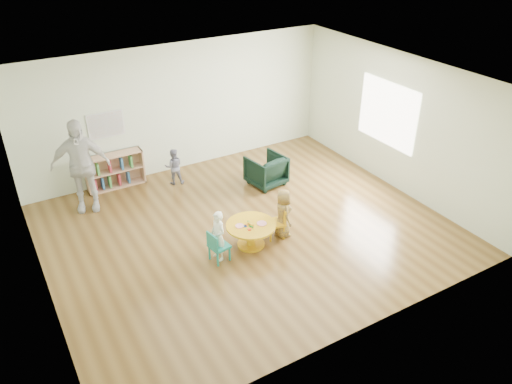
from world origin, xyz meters
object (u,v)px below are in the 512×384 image
activity_table (251,231)px  armchair (266,170)px  kid_chair_left (217,246)px  kid_chair_right (278,221)px  toddler (174,167)px  child_left (218,236)px  bookshelf (114,171)px  adult_caretaker (81,166)px  child_right (283,213)px

activity_table → armchair: size_ratio=1.19×
kid_chair_left → kid_chair_right: kid_chair_right is taller
activity_table → kid_chair_right: size_ratio=1.48×
toddler → kid_chair_right: bearing=125.0°
kid_chair_left → child_left: (0.05, 0.06, 0.15)m
kid_chair_right → kid_chair_left: bearing=108.5°
armchair → toddler: size_ratio=0.91×
bookshelf → adult_caretaker: bearing=-140.4°
activity_table → kid_chair_right: 0.55m
child_right → toddler: child_right is taller
adult_caretaker → armchair: bearing=3.3°
adult_caretaker → child_left: bearing=-43.3°
bookshelf → child_left: 3.45m
child_left → child_right: child_right is taller
activity_table → child_left: bearing=-175.7°
kid_chair_right → adult_caretaker: adult_caretaker is taller
adult_caretaker → child_right: bearing=-25.9°
kid_chair_right → activity_table: bearing=103.9°
activity_table → bookshelf: bookshelf is taller
activity_table → kid_chair_left: bearing=-171.5°
child_right → adult_caretaker: bearing=55.7°
armchair → adult_caretaker: bearing=-23.7°
toddler → adult_caretaker: bearing=20.9°
child_right → adult_caretaker: 3.94m
activity_table → armchair: 2.25m
kid_chair_right → armchair: 1.96m
bookshelf → child_left: child_left is taller
bookshelf → armchair: size_ratio=1.65×
activity_table → toddler: size_ratio=1.08×
child_left → activity_table: bearing=85.6°
child_left → bookshelf: bearing=-175.8°
bookshelf → child_right: child_right is taller
child_right → adult_caretaker: adult_caretaker is taller
kid_chair_right → child_left: child_left is taller
child_left → child_right: size_ratio=0.98×
kid_chair_left → bookshelf: (-0.72, 3.42, 0.06)m
child_left → adult_caretaker: (-1.51, 2.76, 0.48)m
child_right → child_left: bearing=101.4°
bookshelf → kid_chair_right: bearing=-59.2°
kid_chair_left → adult_caretaker: adult_caretaker is taller
activity_table → kid_chair_left: 0.71m
kid_chair_right → adult_caretaker: size_ratio=0.31×
kid_chair_left → armchair: size_ratio=0.78×
child_right → bookshelf: bearing=41.6°
child_left → toddler: 2.87m
kid_chair_left → kid_chair_right: (1.26, 0.11, 0.01)m
child_left → armchair: bearing=123.1°
bookshelf → adult_caretaker: size_ratio=0.64×
activity_table → toddler: 2.81m
bookshelf → armchair: bearing=-28.7°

